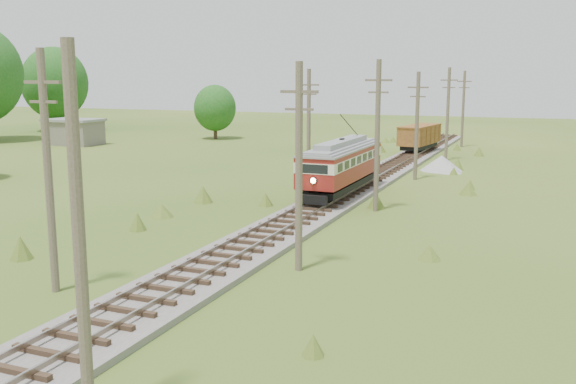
% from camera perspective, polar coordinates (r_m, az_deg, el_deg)
% --- Properties ---
extents(railbed_main, '(3.60, 96.00, 0.57)m').
position_cam_1_polar(railbed_main, '(42.78, 4.65, -0.34)').
color(railbed_main, '#605B54').
rests_on(railbed_main, ground).
extents(streetcar, '(2.59, 11.12, 5.06)m').
position_cam_1_polar(streetcar, '(42.64, 4.79, 2.65)').
color(streetcar, black).
rests_on(streetcar, ground).
extents(gondola, '(3.35, 7.74, 2.49)m').
position_cam_1_polar(gondola, '(68.71, 11.62, 4.90)').
color(gondola, black).
rests_on(gondola, ground).
extents(gravel_pile, '(3.70, 3.92, 1.34)m').
position_cam_1_polar(gravel_pile, '(56.74, 13.60, 2.45)').
color(gravel_pile, gray).
rests_on(gravel_pile, ground).
extents(utility_pole_r_1, '(0.30, 0.30, 8.80)m').
position_cam_1_polar(utility_pole_r_1, '(15.11, -18.08, -4.01)').
color(utility_pole_r_1, brown).
rests_on(utility_pole_r_1, ground).
extents(utility_pole_r_2, '(1.60, 0.30, 8.60)m').
position_cam_1_polar(utility_pole_r_2, '(26.11, 0.98, 2.36)').
color(utility_pole_r_2, brown).
rests_on(utility_pole_r_2, ground).
extents(utility_pole_r_3, '(1.60, 0.30, 9.00)m').
position_cam_1_polar(utility_pole_r_3, '(38.44, 7.94, 5.08)').
color(utility_pole_r_3, brown).
rests_on(utility_pole_r_3, ground).
extents(utility_pole_r_4, '(1.60, 0.30, 8.40)m').
position_cam_1_polar(utility_pole_r_4, '(51.16, 11.38, 5.88)').
color(utility_pole_r_4, brown).
rests_on(utility_pole_r_4, ground).
extents(utility_pole_r_5, '(1.60, 0.30, 8.90)m').
position_cam_1_polar(utility_pole_r_5, '(63.87, 14.01, 6.82)').
color(utility_pole_r_5, brown).
rests_on(utility_pole_r_5, ground).
extents(utility_pole_r_6, '(1.60, 0.30, 8.70)m').
position_cam_1_polar(utility_pole_r_6, '(76.77, 15.31, 7.20)').
color(utility_pole_r_6, brown).
rests_on(utility_pole_r_6, ground).
extents(utility_pole_l_a, '(1.60, 0.30, 9.00)m').
position_cam_1_polar(utility_pole_l_a, '(24.99, -20.56, 1.83)').
color(utility_pole_l_a, brown).
rests_on(utility_pole_l_a, ground).
extents(utility_pole_l_b, '(1.60, 0.30, 8.60)m').
position_cam_1_polar(utility_pole_l_b, '(49.33, 1.85, 6.04)').
color(utility_pole_l_b, brown).
rests_on(utility_pole_l_b, ground).
extents(tree_left_5, '(9.66, 9.66, 12.44)m').
position_cam_1_polar(tree_left_5, '(102.53, -20.02, 9.09)').
color(tree_left_5, '#38281C').
rests_on(tree_left_5, ground).
extents(tree_mid_a, '(5.46, 5.46, 7.03)m').
position_cam_1_polar(tree_mid_a, '(84.64, -6.51, 7.43)').
color(tree_mid_a, '#38281C').
rests_on(tree_mid_a, ground).
extents(shed, '(6.40, 4.40, 3.10)m').
position_cam_1_polar(shed, '(80.94, -18.48, 5.11)').
color(shed, slate).
rests_on(shed, ground).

